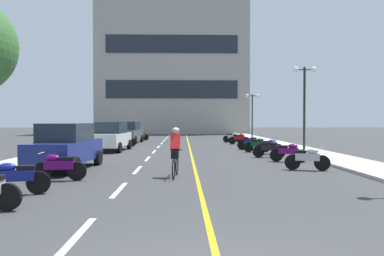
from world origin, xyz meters
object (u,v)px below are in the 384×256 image
object	(u,v)px
motorcycle_1	(15,177)
motorcycle_11	(233,137)
parked_car_far	(129,132)
motorcycle_8	(251,143)
motorcycle_2	(59,166)
cyclist_rider	(175,151)
parked_car_near	(66,146)
motorcycle_12	(140,136)
motorcycle_7	(257,144)
street_lamp_far	(252,105)
motorcycle_3	(308,158)
motorcycle_9	(124,140)
street_lamp_mid	(304,89)
motorcycle_6	(269,146)
motorcycle_5	(269,148)
parked_car_mid	(111,136)
motorcycle_4	(289,152)
motorcycle_10	(239,138)

from	to	relation	value
motorcycle_1	motorcycle_11	xyz separation A→B (m)	(8.69, 21.64, 0.00)
parked_car_far	motorcycle_8	xyz separation A→B (m)	(9.06, -7.35, -0.44)
motorcycle_2	cyclist_rider	xyz separation A→B (m)	(3.71, 0.72, 0.41)
parked_car_near	motorcycle_12	world-z (taller)	parked_car_near
motorcycle_7	cyclist_rider	distance (m)	10.52
street_lamp_far	motorcycle_12	xyz separation A→B (m)	(-11.49, -3.51, -3.06)
motorcycle_3	motorcycle_12	bearing A→B (deg)	113.70
motorcycle_9	cyclist_rider	world-z (taller)	cyclist_rider
parked_car_far	motorcycle_11	xyz separation A→B (m)	(8.99, 0.35, -0.44)
motorcycle_1	motorcycle_12	distance (m)	24.80
street_lamp_mid	motorcycle_9	xyz separation A→B (m)	(-11.76, 4.75, -3.38)
parked_car_far	motorcycle_12	xyz separation A→B (m)	(0.49, 3.50, -0.44)
motorcycle_2	motorcycle_8	world-z (taller)	same
street_lamp_far	motorcycle_9	size ratio (longest dim) A/B	2.70
motorcycle_3	street_lamp_far	bearing A→B (deg)	83.96
parked_car_far	motorcycle_6	world-z (taller)	parked_car_far
street_lamp_mid	motorcycle_2	xyz separation A→B (m)	(-11.41, -10.20, -3.38)
motorcycle_8	motorcycle_12	size ratio (longest dim) A/B	1.01
motorcycle_2	motorcycle_7	bearing A→B (deg)	49.85
street_lamp_far	motorcycle_6	xyz separation A→B (m)	(-2.46, -17.52, -3.06)
street_lamp_far	motorcycle_5	world-z (taller)	street_lamp_far
parked_car_near	cyclist_rider	bearing A→B (deg)	-24.37
street_lamp_far	motorcycle_5	distance (m)	19.67
street_lamp_mid	motorcycle_8	size ratio (longest dim) A/B	3.00
motorcycle_2	motorcycle_9	bearing A→B (deg)	91.35
motorcycle_5	motorcycle_1	bearing A→B (deg)	-134.15
motorcycle_5	motorcycle_9	bearing A→B (deg)	137.63
parked_car_mid	parked_car_far	bearing A→B (deg)	90.73
motorcycle_8	motorcycle_11	bearing A→B (deg)	90.55
motorcycle_9	parked_car_near	bearing A→B (deg)	-91.29
street_lamp_mid	motorcycle_9	size ratio (longest dim) A/B	2.99
street_lamp_far	motorcycle_4	distance (m)	21.57
motorcycle_2	parked_car_near	bearing A→B (deg)	103.23
cyclist_rider	motorcycle_10	bearing A→B (deg)	73.68
motorcycle_2	motorcycle_3	xyz separation A→B (m)	(8.79, 2.20, 0.00)
parked_car_mid	motorcycle_2	world-z (taller)	parked_car_mid
parked_car_mid	motorcycle_12	distance (m)	11.50
parked_car_near	motorcycle_12	xyz separation A→B (m)	(0.46, 19.94, -0.44)
motorcycle_3	cyclist_rider	world-z (taller)	cyclist_rider
motorcycle_1	motorcycle_10	size ratio (longest dim) A/B	0.98
motorcycle_4	motorcycle_9	xyz separation A→B (m)	(-9.23, 10.03, 0.00)
motorcycle_2	motorcycle_6	world-z (taller)	same
motorcycle_4	cyclist_rider	world-z (taller)	cyclist_rider
street_lamp_far	parked_car_mid	distance (m)	19.31
parked_car_near	motorcycle_9	bearing A→B (deg)	88.71
motorcycle_5	cyclist_rider	world-z (taller)	cyclist_rider
parked_car_mid	parked_car_far	size ratio (longest dim) A/B	1.00
street_lamp_far	cyclist_rider	xyz separation A→B (m)	(-7.62, -25.41, -2.64)
parked_car_far	motorcycle_12	distance (m)	3.57
street_lamp_far	motorcycle_1	size ratio (longest dim) A/B	2.76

